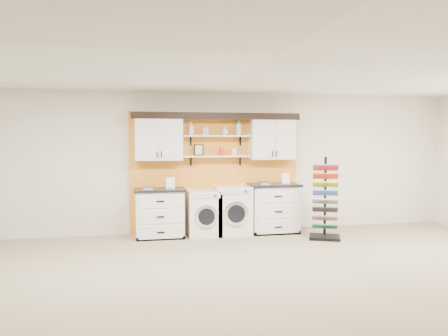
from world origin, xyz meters
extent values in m
plane|color=gray|center=(0.00, 0.00, 0.00)|extent=(10.00, 10.00, 0.00)
plane|color=white|center=(0.00, 0.00, 2.80)|extent=(10.00, 10.00, 0.00)
plane|color=beige|center=(0.00, 4.00, 1.40)|extent=(10.00, 0.00, 10.00)
cube|color=orange|center=(0.00, 3.96, 1.20)|extent=(3.40, 0.07, 2.40)
cube|color=silver|center=(-1.13, 3.80, 1.88)|extent=(0.90, 0.34, 0.84)
cube|color=silver|center=(-1.35, 3.62, 1.88)|extent=(0.42, 0.01, 0.78)
cube|color=silver|center=(-0.91, 3.62, 1.88)|extent=(0.42, 0.01, 0.78)
cube|color=silver|center=(1.13, 3.80, 1.88)|extent=(0.90, 0.34, 0.84)
cube|color=silver|center=(0.91, 3.62, 1.88)|extent=(0.42, 0.01, 0.78)
cube|color=silver|center=(1.35, 3.62, 1.88)|extent=(0.42, 0.01, 0.78)
cube|color=silver|center=(0.00, 3.80, 1.53)|extent=(1.32, 0.28, 0.03)
cube|color=silver|center=(0.00, 3.80, 1.93)|extent=(1.32, 0.28, 0.03)
cube|color=black|center=(0.00, 3.82, 2.33)|extent=(3.30, 0.40, 0.10)
cube|color=black|center=(0.00, 3.63, 2.27)|extent=(3.30, 0.04, 0.04)
cube|color=black|center=(-0.35, 3.85, 1.66)|extent=(0.18, 0.02, 0.22)
cube|color=beige|center=(-0.35, 3.84, 1.66)|extent=(0.14, 0.01, 0.18)
cylinder|color=red|center=(0.10, 3.80, 1.62)|extent=(0.11, 0.11, 0.16)
cylinder|color=silver|center=(0.35, 3.80, 1.61)|extent=(0.10, 0.10, 0.14)
cube|color=silver|center=(-1.13, 3.65, 0.45)|extent=(0.89, 0.60, 0.89)
cube|color=black|center=(-1.13, 3.38, 0.03)|extent=(0.89, 0.06, 0.07)
cube|color=black|center=(-1.13, 3.65, 0.91)|extent=(0.95, 0.66, 0.04)
cube|color=silver|center=(-1.13, 3.34, 0.73)|extent=(0.81, 0.02, 0.25)
cube|color=silver|center=(-1.13, 3.34, 0.45)|extent=(0.81, 0.02, 0.25)
cube|color=silver|center=(-1.13, 3.34, 0.16)|extent=(0.81, 0.02, 0.25)
cube|color=silver|center=(1.13, 3.65, 0.47)|extent=(0.94, 0.60, 0.94)
cube|color=black|center=(1.13, 3.38, 0.04)|extent=(0.94, 0.06, 0.07)
cube|color=black|center=(1.13, 3.65, 0.96)|extent=(1.00, 0.66, 0.04)
cube|color=silver|center=(1.13, 3.34, 0.77)|extent=(0.85, 0.02, 0.26)
cube|color=silver|center=(1.13, 3.34, 0.47)|extent=(0.85, 0.02, 0.26)
cube|color=silver|center=(1.13, 3.34, 0.17)|extent=(0.85, 0.02, 0.26)
cube|color=white|center=(-0.28, 3.65, 0.44)|extent=(0.63, 0.66, 0.88)
cube|color=silver|center=(-0.28, 3.31, 0.81)|extent=(0.54, 0.02, 0.09)
cylinder|color=silver|center=(-0.28, 3.31, 0.42)|extent=(0.44, 0.05, 0.44)
cylinder|color=black|center=(-0.28, 3.29, 0.42)|extent=(0.31, 0.03, 0.31)
cube|color=white|center=(0.28, 3.65, 0.47)|extent=(0.68, 0.66, 0.95)
cube|color=silver|center=(0.28, 3.31, 0.88)|extent=(0.58, 0.02, 0.10)
cylinder|color=silver|center=(0.28, 3.31, 0.46)|extent=(0.48, 0.05, 0.48)
cylinder|color=black|center=(0.28, 3.29, 0.46)|extent=(0.34, 0.03, 0.34)
cube|color=black|center=(1.90, 2.91, 0.03)|extent=(0.70, 0.65, 0.06)
cube|color=black|center=(1.97, 3.06, 0.79)|extent=(0.06, 0.06, 1.49)
cube|color=#28955A|center=(1.91, 2.93, 0.23)|extent=(0.53, 0.43, 0.14)
cube|color=#C65870|center=(1.91, 2.93, 0.39)|extent=(0.53, 0.43, 0.14)
cube|color=black|center=(1.91, 2.93, 0.55)|extent=(0.53, 0.43, 0.14)
cube|color=silver|center=(1.91, 2.93, 0.71)|extent=(0.53, 0.43, 0.14)
cube|color=#3450B7|center=(1.91, 2.93, 0.87)|extent=(0.53, 0.43, 0.14)
cube|color=yellow|center=(1.91, 2.93, 1.02)|extent=(0.53, 0.43, 0.14)
cube|color=red|center=(1.91, 2.93, 1.18)|extent=(0.53, 0.43, 0.14)
cube|color=#A74550|center=(1.91, 2.93, 1.34)|extent=(0.53, 0.43, 0.14)
imported|color=silver|center=(-0.50, 3.80, 2.07)|extent=(0.13, 0.13, 0.26)
imported|color=silver|center=(-0.22, 3.80, 2.04)|extent=(0.12, 0.12, 0.19)
imported|color=silver|center=(0.16, 3.80, 2.03)|extent=(0.18, 0.18, 0.17)
imported|color=silver|center=(0.44, 3.80, 2.09)|extent=(0.14, 0.14, 0.29)
camera|label=1|loc=(-1.53, -4.66, 1.88)|focal=35.00mm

